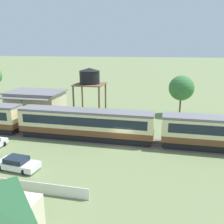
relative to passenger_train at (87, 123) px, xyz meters
name	(u,v)px	position (x,y,z in m)	size (l,w,h in m)	color
ground_plane	(123,146)	(5.16, -1.51, -2.27)	(600.00, 600.00, 0.00)	#707F51
passenger_train	(87,123)	(0.00, 0.00, 0.00)	(57.31, 3.02, 4.08)	brown
railway_track	(36,134)	(-7.83, 0.00, -2.26)	(104.93, 3.60, 0.04)	#665B51
station_building	(36,103)	(-12.99, 9.64, -0.02)	(10.10, 8.17, 4.43)	beige
water_tower	(90,78)	(-2.11, 8.26, 4.98)	(4.79, 4.79, 8.93)	brown
parked_car_white	(18,164)	(-4.38, -9.62, -1.65)	(4.54, 2.21, 1.30)	white
yard_tree_0	(181,88)	(13.05, 15.13, 2.77)	(4.55, 4.55, 7.32)	brown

